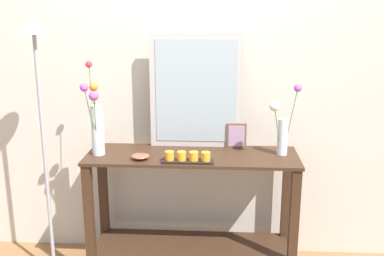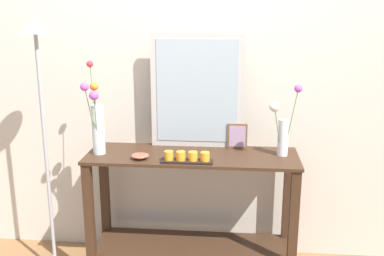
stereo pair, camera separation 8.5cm
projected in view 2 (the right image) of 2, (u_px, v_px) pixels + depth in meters
name	position (u px, v px, depth m)	size (l,w,h in m)	color
wall_back	(197.00, 68.00, 3.13)	(6.40, 0.08, 2.70)	beige
console_table	(192.00, 203.00, 3.02)	(1.36, 0.44, 0.84)	#382316
mirror_leaning	(197.00, 91.00, 3.01)	(0.62, 0.03, 0.76)	#B7B2AD
tall_vase_left	(97.00, 120.00, 2.89)	(0.11, 0.20, 0.59)	silver
vase_right	(283.00, 128.00, 2.86)	(0.20, 0.13, 0.46)	silver
candle_tray	(187.00, 158.00, 2.78)	(0.32, 0.09, 0.07)	black
picture_frame_small	(237.00, 136.00, 3.05)	(0.13, 0.01, 0.17)	brown
decorative_bowl	(140.00, 156.00, 2.85)	(0.11, 0.11, 0.03)	#B24C38
floor_lamp	(42.00, 107.00, 2.84)	(0.24, 0.24, 1.70)	#9E9EA3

